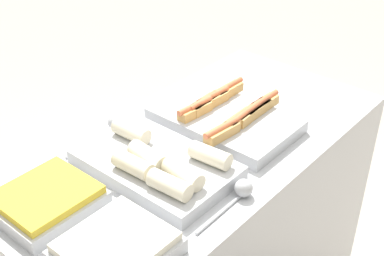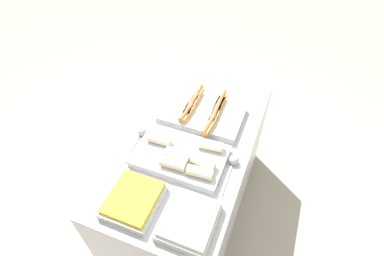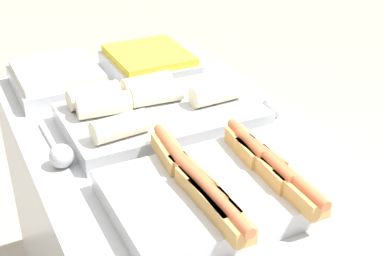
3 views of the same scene
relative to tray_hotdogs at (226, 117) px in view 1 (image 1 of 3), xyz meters
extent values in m
cube|color=#B7BABF|center=(-0.16, 0.00, -0.51)|extent=(1.50, 0.73, 0.95)
cube|color=#B7BABF|center=(0.00, 0.00, -0.01)|extent=(0.32, 0.51, 0.05)
cube|color=tan|center=(0.02, 0.08, 0.03)|extent=(0.14, 0.05, 0.04)
cylinder|color=#D66B42|center=(0.02, 0.08, 0.05)|extent=(0.16, 0.03, 0.02)
cube|color=tan|center=(-0.08, 0.08, 0.03)|extent=(0.14, 0.06, 0.04)
cylinder|color=#D66B42|center=(-0.08, 0.08, 0.05)|extent=(0.16, 0.04, 0.02)
cube|color=tan|center=(0.12, 0.08, 0.03)|extent=(0.14, 0.05, 0.04)
cylinder|color=#D66B42|center=(0.12, 0.08, 0.05)|extent=(0.16, 0.03, 0.02)
cube|color=tan|center=(0.07, -0.08, 0.03)|extent=(0.14, 0.05, 0.04)
cylinder|color=#D66B42|center=(0.07, -0.08, 0.05)|extent=(0.16, 0.03, 0.02)
cube|color=tan|center=(-0.13, -0.08, 0.03)|extent=(0.14, 0.06, 0.04)
cylinder|color=#D66B42|center=(-0.13, -0.08, 0.05)|extent=(0.16, 0.04, 0.02)
cube|color=tan|center=(-0.03, 0.09, 0.03)|extent=(0.14, 0.05, 0.04)
cylinder|color=#D66B42|center=(-0.03, 0.09, 0.05)|extent=(0.16, 0.03, 0.02)
cube|color=tan|center=(-0.03, -0.08, 0.03)|extent=(0.14, 0.05, 0.04)
cylinder|color=#D66B42|center=(-0.03, -0.08, 0.05)|extent=(0.16, 0.03, 0.02)
cube|color=tan|center=(0.12, -0.08, 0.03)|extent=(0.14, 0.05, 0.04)
cylinder|color=#D66B42|center=(0.12, -0.08, 0.05)|extent=(0.16, 0.02, 0.02)
cube|color=tan|center=(0.02, -0.08, 0.03)|extent=(0.14, 0.05, 0.04)
cylinder|color=#D66B42|center=(0.02, -0.08, 0.05)|extent=(0.16, 0.03, 0.02)
cube|color=#B7BABF|center=(-0.37, 0.00, -0.01)|extent=(0.32, 0.51, 0.05)
cylinder|color=beige|center=(-0.40, 0.01, 0.04)|extent=(0.07, 0.14, 0.06)
cylinder|color=beige|center=(-0.47, -0.15, 0.04)|extent=(0.07, 0.14, 0.06)
cylinder|color=beige|center=(-0.27, -0.15, 0.04)|extent=(0.07, 0.14, 0.06)
cylinder|color=beige|center=(-0.34, 0.15, 0.04)|extent=(0.06, 0.14, 0.06)
cylinder|color=beige|center=(-0.40, -0.14, 0.04)|extent=(0.07, 0.14, 0.06)
cylinder|color=beige|center=(-0.47, 0.01, 0.04)|extent=(0.06, 0.14, 0.06)
cube|color=#B7BABF|center=(-0.72, -0.19, -0.01)|extent=(0.28, 0.25, 0.05)
cube|color=silver|center=(-0.72, -0.19, 0.03)|extent=(0.26, 0.23, 0.02)
cube|color=#B7BABF|center=(-0.72, 0.11, -0.01)|extent=(0.28, 0.25, 0.05)
cube|color=gold|center=(-0.72, 0.11, 0.03)|extent=(0.26, 0.23, 0.02)
cylinder|color=#B2B5BA|center=(-0.40, -0.29, -0.03)|extent=(0.23, 0.01, 0.01)
sphere|color=#B2B5BA|center=(-0.29, -0.29, -0.01)|extent=(0.06, 0.06, 0.06)
cylinder|color=#B2B5BA|center=(-0.40, 0.29, -0.03)|extent=(0.24, 0.03, 0.01)
sphere|color=#B2B5BA|center=(-0.28, 0.29, -0.01)|extent=(0.06, 0.06, 0.06)
camera|label=1|loc=(-1.36, -1.00, 1.02)|focal=50.00mm
camera|label=2|loc=(-1.32, -0.44, 1.33)|focal=28.00mm
camera|label=3|loc=(0.79, -0.49, 0.65)|focal=50.00mm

